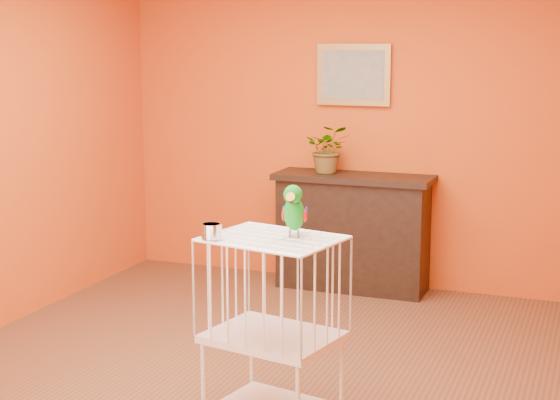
% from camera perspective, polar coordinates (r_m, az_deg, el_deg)
% --- Properties ---
extents(ground, '(4.50, 4.50, 0.00)m').
position_cam_1_polar(ground, '(5.40, -2.15, -11.47)').
color(ground, brown).
rests_on(ground, ground).
extents(room_shell, '(4.50, 4.50, 4.50)m').
position_cam_1_polar(room_shell, '(5.02, -2.28, 5.53)').
color(room_shell, '#D14B13').
rests_on(room_shell, ground).
extents(console_cabinet, '(1.29, 0.46, 0.96)m').
position_cam_1_polar(console_cabinet, '(7.06, 4.84, -2.13)').
color(console_cabinet, black).
rests_on(console_cabinet, ground).
extents(potted_plant, '(0.45, 0.48, 0.31)m').
position_cam_1_polar(potted_plant, '(7.05, 3.33, 3.08)').
color(potted_plant, '#26722D').
rests_on(potted_plant, console_cabinet).
extents(framed_picture, '(0.62, 0.04, 0.50)m').
position_cam_1_polar(framed_picture, '(7.10, 4.91, 8.30)').
color(framed_picture, '#A67A3B').
rests_on(framed_picture, room_shell).
extents(birdcage, '(0.74, 0.63, 1.01)m').
position_cam_1_polar(birdcage, '(4.58, -0.48, -8.48)').
color(birdcage, white).
rests_on(birdcage, ground).
extents(feed_cup, '(0.11, 0.11, 0.08)m').
position_cam_1_polar(feed_cup, '(4.42, -4.59, -2.07)').
color(feed_cup, silver).
rests_on(feed_cup, birdcage).
extents(parrot, '(0.14, 0.25, 0.28)m').
position_cam_1_polar(parrot, '(4.44, 0.94, -0.67)').
color(parrot, '#59544C').
rests_on(parrot, birdcage).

